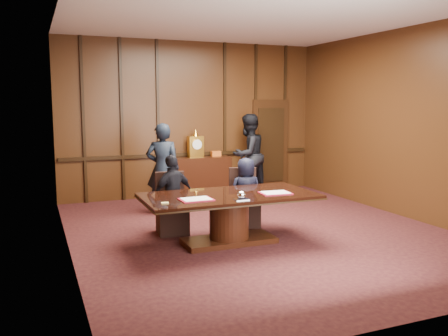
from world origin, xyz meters
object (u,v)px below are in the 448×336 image
conference_table (229,210)px  signatory_left (173,195)px  signatory_right (246,192)px  sideboard (196,175)px  witness_left (163,169)px  witness_right (248,155)px

conference_table → signatory_left: (-0.65, 0.80, 0.14)m
signatory_left → signatory_right: bearing=161.1°
signatory_right → sideboard: bearing=-86.1°
witness_left → conference_table: bearing=121.6°
sideboard → signatory_left: (-1.36, -2.84, 0.17)m
conference_table → signatory_right: size_ratio=2.19×
signatory_right → witness_right: witness_right is taller
sideboard → conference_table: (-0.71, -3.64, 0.02)m
conference_table → witness_left: 2.34m
witness_left → witness_right: (2.29, 1.04, 0.06)m
witness_right → signatory_right: bearing=40.8°
sideboard → witness_left: bearing=-129.5°
conference_table → witness_left: witness_left is taller
conference_table → witness_right: size_ratio=1.39×
conference_table → signatory_left: size_ratio=2.01×
sideboard → witness_left: size_ratio=0.91×
sideboard → witness_left: (-1.13, -1.37, 0.39)m
sideboard → signatory_left: sideboard is taller
conference_table → witness_right: bearing=60.6°
conference_table → witness_left: (-0.42, 2.27, 0.37)m
sideboard → signatory_right: (-0.06, -2.84, 0.11)m
conference_table → sideboard: bearing=79.0°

